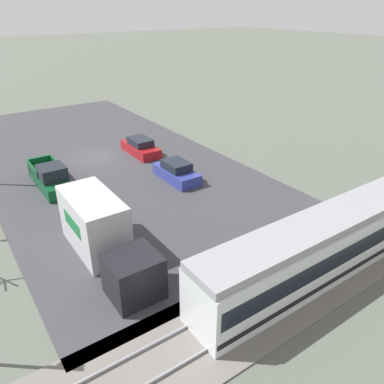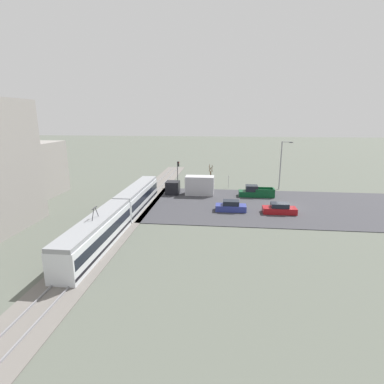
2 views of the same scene
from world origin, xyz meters
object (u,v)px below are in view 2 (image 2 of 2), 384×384
at_px(pickup_truck, 256,192).
at_px(street_tree, 211,176).
at_px(traffic_light_pole, 178,170).
at_px(street_lamp_near_crossing, 282,162).
at_px(sedan_car_1, 231,207).
at_px(box_truck, 193,186).
at_px(no_parking_sign, 229,180).
at_px(sedan_car_0, 279,209).
at_px(light_rail_tram, 121,212).

distance_m(pickup_truck, street_tree, 10.90).
xyz_separation_m(traffic_light_pole, street_tree, (0.68, -6.29, -1.23)).
height_order(traffic_light_pole, street_lamp_near_crossing, street_lamp_near_crossing).
relative_size(pickup_truck, sedan_car_1, 1.35).
xyz_separation_m(box_truck, pickup_truck, (-0.22, -10.59, -0.77)).
height_order(pickup_truck, no_parking_sign, no_parking_sign).
xyz_separation_m(sedan_car_0, sedan_car_1, (0.37, 6.70, 0.03)).
bearing_deg(traffic_light_pole, pickup_truck, -115.31).
bearing_deg(pickup_truck, traffic_light_pole, 64.69).
relative_size(traffic_light_pole, street_tree, 1.15).
distance_m(box_truck, traffic_light_pole, 7.60).
bearing_deg(box_truck, pickup_truck, -91.18).
bearing_deg(no_parking_sign, sedan_car_1, -179.19).
relative_size(light_rail_tram, traffic_light_pole, 6.11).
relative_size(light_rail_tram, street_lamp_near_crossing, 3.29).
height_order(traffic_light_pole, street_tree, traffic_light_pole).
bearing_deg(box_truck, street_lamp_near_crossing, -69.91).
xyz_separation_m(light_rail_tram, pickup_truck, (15.19, -17.99, -0.85)).
bearing_deg(street_lamp_near_crossing, traffic_light_pole, 87.64).
xyz_separation_m(box_truck, street_tree, (7.18, -2.67, 0.33)).
bearing_deg(light_rail_tram, sedan_car_1, -63.72).
height_order(box_truck, no_parking_sign, box_truck).
relative_size(pickup_truck, street_lamp_near_crossing, 0.66).
bearing_deg(sedan_car_1, light_rail_tram, -63.72).
height_order(sedan_car_0, street_tree, street_tree).
relative_size(sedan_car_1, no_parking_sign, 1.77).
height_order(sedan_car_0, traffic_light_pole, traffic_light_pole).
height_order(pickup_truck, street_tree, street_tree).
height_order(sedan_car_0, sedan_car_1, sedan_car_1).
xyz_separation_m(box_truck, sedan_car_0, (-9.01, -13.01, -0.88)).
height_order(sedan_car_0, no_parking_sign, no_parking_sign).
bearing_deg(sedan_car_0, traffic_light_pole, -133.01).
bearing_deg(traffic_light_pole, sedan_car_0, -133.01).
relative_size(light_rail_tram, sedan_car_1, 6.74).
bearing_deg(sedan_car_0, pickup_truck, -164.62).
height_order(box_truck, street_tree, street_tree).
xyz_separation_m(light_rail_tram, sedan_car_1, (6.77, -13.71, -0.94)).
relative_size(box_truck, sedan_car_0, 1.81).
height_order(sedan_car_1, traffic_light_pole, traffic_light_pole).
xyz_separation_m(box_truck, street_lamp_near_crossing, (5.71, -15.62, 3.49)).
bearing_deg(no_parking_sign, light_rail_tram, 147.35).
relative_size(pickup_truck, sedan_car_0, 1.28).
xyz_separation_m(box_truck, sedan_car_1, (-8.64, -6.31, -0.86)).
distance_m(light_rail_tram, no_parking_sign, 25.05).
relative_size(traffic_light_pole, no_parking_sign, 1.95).
bearing_deg(box_truck, no_parking_sign, -47.12).
bearing_deg(light_rail_tram, traffic_light_pole, -9.79).
bearing_deg(light_rail_tram, box_truck, -25.65).
distance_m(pickup_truck, street_lamp_near_crossing, 8.87).
bearing_deg(box_truck, sedan_car_0, -124.70).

